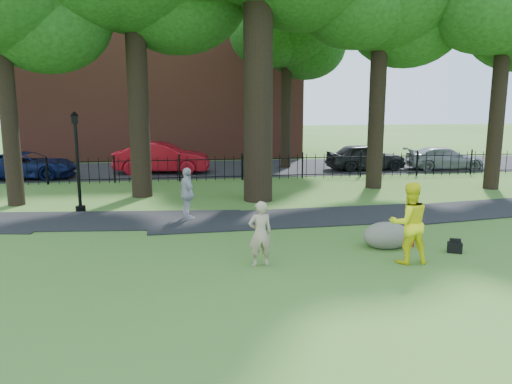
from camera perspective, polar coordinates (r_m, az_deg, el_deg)
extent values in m
plane|color=#3B6523|center=(12.72, 5.13, -7.23)|extent=(120.00, 120.00, 0.00)
cube|color=black|center=(16.60, 5.30, -2.96)|extent=(36.07, 3.85, 0.03)
cube|color=black|center=(28.17, -2.60, 2.70)|extent=(80.00, 7.00, 0.02)
cube|color=black|center=(24.10, -1.61, 3.80)|extent=(44.00, 0.04, 0.04)
cube|color=black|center=(24.21, -1.60, 1.83)|extent=(44.00, 0.04, 0.04)
cube|color=brown|center=(35.83, -10.66, 13.85)|extent=(18.00, 8.00, 12.00)
cylinder|color=black|center=(19.02, 0.24, 14.74)|extent=(1.10, 1.10, 10.50)
cylinder|color=black|center=(20.18, -26.54, 9.43)|extent=(0.60, 0.60, 7.70)
ellipsoid|color=#193B10|center=(20.76, -22.88, 17.96)|extent=(4.80, 4.80, 4.08)
cylinder|color=black|center=(20.32, -13.39, 12.22)|extent=(0.80, 0.80, 9.10)
cylinder|color=black|center=(22.40, 13.72, 11.14)|extent=(0.70, 0.70, 8.40)
ellipsoid|color=#193B10|center=(24.00, 16.76, 18.72)|extent=(5.28, 5.28, 4.49)
cylinder|color=black|center=(23.88, 25.99, 9.91)|extent=(0.64, 0.64, 8.05)
ellipsoid|color=#193B10|center=(22.98, 24.97, 18.96)|extent=(4.65, 4.65, 3.95)
imported|color=tan|center=(11.72, 0.49, -4.77)|extent=(0.59, 0.41, 1.56)
imported|color=#FDF715|center=(12.42, 17.07, -3.40)|extent=(0.97, 0.77, 1.96)
imported|color=#B0B0B5|center=(16.23, -7.85, -0.23)|extent=(0.73, 1.09, 1.72)
ellipsoid|color=#615D51|center=(13.72, 14.69, -4.61)|extent=(1.45, 1.22, 0.73)
cylinder|color=black|center=(18.26, -19.69, 2.58)|extent=(0.11, 0.11, 3.06)
cylinder|color=black|center=(18.50, -19.41, -1.81)|extent=(0.34, 0.34, 0.19)
cube|color=black|center=(18.12, -20.02, 7.82)|extent=(0.24, 0.24, 0.29)
cone|color=black|center=(18.11, -20.06, 8.43)|extent=(0.31, 0.31, 0.15)
cube|color=black|center=(13.83, 21.76, -5.92)|extent=(0.42, 0.35, 0.27)
cube|color=maroon|center=(14.01, 16.84, -5.44)|extent=(0.39, 0.30, 0.24)
imported|color=#A70C19|center=(26.76, -10.69, 3.85)|extent=(5.09, 2.29, 1.62)
imported|color=#0E1746|center=(27.05, -24.66, 2.81)|extent=(4.98, 2.81, 1.31)
imported|color=black|center=(28.12, 12.42, 3.95)|extent=(4.35, 1.87, 1.46)
imported|color=gray|center=(29.53, 20.73, 3.60)|extent=(4.40, 2.15, 1.23)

